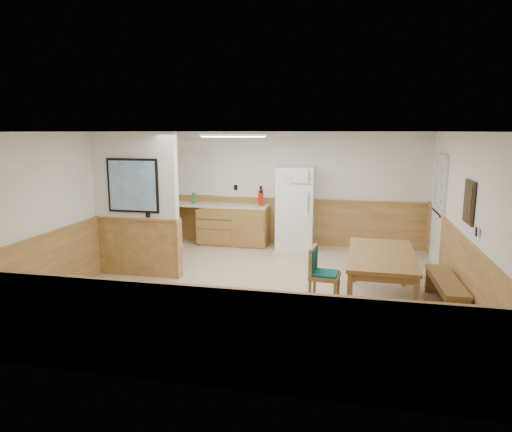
% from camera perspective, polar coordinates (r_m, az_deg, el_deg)
% --- Properties ---
extents(ground, '(6.00, 6.00, 0.00)m').
position_cam_1_polar(ground, '(7.54, 0.69, -8.87)').
color(ground, tan).
rests_on(ground, ground).
extents(ceiling, '(6.00, 6.00, 0.02)m').
position_cam_1_polar(ceiling, '(7.11, 0.74, 10.50)').
color(ceiling, white).
rests_on(ceiling, back_wall).
extents(back_wall, '(6.00, 0.02, 2.50)m').
position_cam_1_polar(back_wall, '(10.14, 4.06, 3.42)').
color(back_wall, white).
rests_on(back_wall, ground).
extents(right_wall, '(0.02, 6.00, 2.50)m').
position_cam_1_polar(right_wall, '(7.26, 24.62, -0.38)').
color(right_wall, white).
rests_on(right_wall, ground).
extents(left_wall, '(0.02, 6.00, 2.50)m').
position_cam_1_polar(left_wall, '(8.33, -19.96, 1.25)').
color(left_wall, white).
rests_on(left_wall, ground).
extents(wainscot_back, '(6.00, 0.04, 1.00)m').
position_cam_1_polar(wainscot_back, '(10.24, 3.99, -0.76)').
color(wainscot_back, tan).
rests_on(wainscot_back, ground).
extents(wainscot_right, '(0.04, 6.00, 1.00)m').
position_cam_1_polar(wainscot_right, '(7.42, 24.02, -6.07)').
color(wainscot_right, tan).
rests_on(wainscot_right, ground).
extents(wainscot_left, '(0.04, 6.00, 1.00)m').
position_cam_1_polar(wainscot_left, '(8.47, -19.53, -3.77)').
color(wainscot_left, tan).
rests_on(wainscot_left, ground).
extents(partition_wall, '(1.50, 0.20, 2.50)m').
position_cam_1_polar(partition_wall, '(8.14, -14.74, 1.20)').
color(partition_wall, white).
rests_on(partition_wall, ground).
extents(kitchen_counter, '(2.20, 0.61, 1.00)m').
position_cam_1_polar(kitchen_counter, '(10.20, -2.99, -1.02)').
color(kitchen_counter, '#A7753B').
rests_on(kitchen_counter, ground).
extents(exterior_door, '(0.07, 1.02, 2.15)m').
position_cam_1_polar(exterior_door, '(9.12, 21.79, 0.62)').
color(exterior_door, silver).
rests_on(exterior_door, ground).
extents(kitchen_window, '(0.80, 0.04, 1.00)m').
position_cam_1_polar(kitchen_window, '(10.58, -7.32, 5.29)').
color(kitchen_window, silver).
rests_on(kitchen_window, back_wall).
extents(wall_painting, '(0.04, 0.50, 0.60)m').
position_cam_1_polar(wall_painting, '(6.92, 25.06, 1.60)').
color(wall_painting, '#342315').
rests_on(wall_painting, right_wall).
extents(fluorescent_fixture, '(1.20, 0.30, 0.09)m').
position_cam_1_polar(fluorescent_fixture, '(8.55, -2.87, 10.14)').
color(fluorescent_fixture, silver).
rests_on(fluorescent_fixture, ceiling).
extents(refrigerator, '(0.81, 0.73, 1.77)m').
position_cam_1_polar(refrigerator, '(9.81, 4.93, 1.00)').
color(refrigerator, white).
rests_on(refrigerator, ground).
extents(dining_table, '(1.00, 1.91, 0.75)m').
position_cam_1_polar(dining_table, '(6.94, 15.39, -5.27)').
color(dining_table, olive).
rests_on(dining_table, ground).
extents(dining_bench, '(0.37, 1.47, 0.45)m').
position_cam_1_polar(dining_bench, '(7.09, 22.66, -8.10)').
color(dining_bench, olive).
rests_on(dining_bench, ground).
extents(dining_chair, '(0.62, 0.46, 0.85)m').
position_cam_1_polar(dining_chair, '(6.79, 7.89, -6.78)').
color(dining_chair, olive).
rests_on(dining_chair, ground).
extents(fire_extinguisher, '(0.14, 0.14, 0.43)m').
position_cam_1_polar(fire_extinguisher, '(9.97, 0.60, 2.40)').
color(fire_extinguisher, red).
rests_on(fire_extinguisher, kitchen_counter).
extents(soap_bottle, '(0.09, 0.09, 0.24)m').
position_cam_1_polar(soap_bottle, '(10.39, -7.79, 2.25)').
color(soap_bottle, '#178231').
rests_on(soap_bottle, kitchen_counter).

